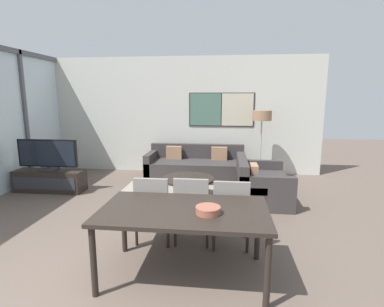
# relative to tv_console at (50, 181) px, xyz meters

# --- Properties ---
(wall_back) EXTENTS (7.02, 0.09, 2.80)m
(wall_back) POSITION_rel_tv_console_xyz_m (2.24, 1.90, 1.19)
(wall_back) COLOR silver
(wall_back) RESTS_ON ground_plane
(area_rug) EXTENTS (2.78, 2.07, 0.01)m
(area_rug) POSITION_rel_tv_console_xyz_m (2.79, -0.16, -0.21)
(area_rug) COLOR gray
(area_rug) RESTS_ON ground_plane
(tv_console) EXTENTS (1.37, 0.43, 0.42)m
(tv_console) POSITION_rel_tv_console_xyz_m (0.00, 0.00, 0.00)
(tv_console) COLOR black
(tv_console) RESTS_ON ground_plane
(television) EXTENTS (1.21, 0.20, 0.62)m
(television) POSITION_rel_tv_console_xyz_m (0.00, 0.00, 0.52)
(television) COLOR #2D2D33
(television) RESTS_ON tv_console
(sofa_main) EXTENTS (2.19, 0.91, 0.76)m
(sofa_main) POSITION_rel_tv_console_xyz_m (2.79, 1.28, 0.05)
(sofa_main) COLOR #383333
(sofa_main) RESTS_ON ground_plane
(sofa_side) EXTENTS (0.91, 1.39, 0.76)m
(sofa_side) POSITION_rel_tv_console_xyz_m (4.06, -0.04, 0.05)
(sofa_side) COLOR #383333
(sofa_side) RESTS_ON ground_plane
(coffee_table) EXTENTS (0.95, 0.95, 0.40)m
(coffee_table) POSITION_rel_tv_console_xyz_m (2.79, -0.16, 0.09)
(coffee_table) COLOR black
(coffee_table) RESTS_ON ground_plane
(dining_table) EXTENTS (1.69, 0.96, 0.74)m
(dining_table) POSITION_rel_tv_console_xyz_m (3.05, -2.55, 0.46)
(dining_table) COLOR black
(dining_table) RESTS_ON ground_plane
(dining_chair_left) EXTENTS (0.46, 0.46, 0.88)m
(dining_chair_left) POSITION_rel_tv_console_xyz_m (2.56, -1.86, 0.28)
(dining_chair_left) COLOR gray
(dining_chair_left) RESTS_ON ground_plane
(dining_chair_centre) EXTENTS (0.46, 0.46, 0.88)m
(dining_chair_centre) POSITION_rel_tv_console_xyz_m (3.05, -1.82, 0.28)
(dining_chair_centre) COLOR gray
(dining_chair_centre) RESTS_ON ground_plane
(dining_chair_right) EXTENTS (0.46, 0.46, 0.88)m
(dining_chair_right) POSITION_rel_tv_console_xyz_m (3.54, -1.89, 0.28)
(dining_chair_right) COLOR gray
(dining_chair_right) RESTS_ON ground_plane
(fruit_bowl) EXTENTS (0.25, 0.25, 0.07)m
(fruit_bowl) POSITION_rel_tv_console_xyz_m (3.30, -2.65, 0.57)
(fruit_bowl) COLOR #995642
(fruit_bowl) RESTS_ON dining_table
(floor_lamp) EXTENTS (0.42, 0.42, 1.56)m
(floor_lamp) POSITION_rel_tv_console_xyz_m (4.23, 1.33, 1.15)
(floor_lamp) COLOR #2D2D33
(floor_lamp) RESTS_ON ground_plane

